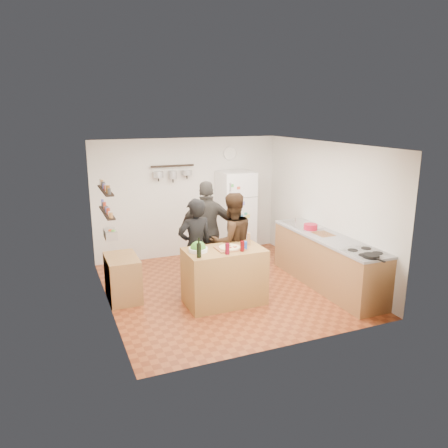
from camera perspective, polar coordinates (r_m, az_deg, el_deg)
name	(u,v)px	position (r m, az deg, el deg)	size (l,w,h in m)	color
room_shell	(218,215)	(7.72, -0.81, 1.21)	(4.20, 4.20, 4.20)	brown
prep_island	(224,276)	(7.06, 0.04, -6.83)	(1.25, 0.72, 0.91)	olive
pizza_board	(229,248)	(6.92, 0.72, -3.21)	(0.42, 0.34, 0.02)	#9A5E38
pizza	(229,247)	(6.91, 0.72, -3.06)	(0.34, 0.34, 0.02)	beige
salad_bowl	(198,250)	(6.80, -3.39, -3.36)	(0.30, 0.30, 0.06)	white
wine_bottle	(199,250)	(6.51, -3.29, -3.47)	(0.07, 0.07, 0.21)	black
wine_glass_near	(227,249)	(6.65, 0.43, -3.25)	(0.07, 0.07, 0.17)	#5A0718
wine_glass_far	(242,246)	(6.80, 2.41, -2.92)	(0.07, 0.07, 0.16)	#510609
pepper_mill	(249,240)	(7.10, 3.25, -2.12)	(0.05, 0.05, 0.17)	olive
salt_canister	(245,245)	(6.90, 2.73, -2.81)	(0.08, 0.08, 0.13)	#1C409C
person_left	(195,247)	(7.32, -3.75, -3.00)	(0.60, 0.40, 1.66)	black
person_center	(232,241)	(7.53, 1.01, -2.28)	(0.83, 0.64, 1.70)	black
person_back	(208,231)	(7.96, -2.16, -0.88)	(1.07, 0.45, 1.83)	#2A2826
counter_run	(327,262)	(7.95, 13.29, -4.81)	(0.63, 2.63, 0.90)	#9E7042
stove_top	(365,252)	(7.10, 17.93, -3.56)	(0.60, 0.62, 0.02)	white
skillet	(371,256)	(6.85, 18.64, -3.98)	(0.24, 0.24, 0.05)	black
sink	(302,225)	(8.48, 10.16, -0.13)	(0.50, 0.80, 0.03)	silver
cutting_board	(323,234)	(7.93, 12.82, -1.33)	(0.30, 0.40, 0.02)	brown
red_bowl	(311,227)	(8.15, 11.23, -0.37)	(0.25, 0.25, 0.10)	#AA132D
fridge	(236,213)	(9.38, 1.53, 1.41)	(0.70, 0.68, 1.80)	white
wall_clock	(230,153)	(9.48, 0.77, 9.21)	(0.30, 0.30, 0.03)	silver
spice_shelf_lower	(107,213)	(7.02, -15.06, 1.45)	(0.12, 1.00, 0.03)	black
spice_shelf_upper	(105,190)	(6.95, -15.24, 4.26)	(0.12, 1.00, 0.03)	black
produce_basket	(110,234)	(7.11, -14.63, -1.27)	(0.18, 0.35, 0.14)	silver
side_table	(123,278)	(7.43, -13.08, -6.87)	(0.50, 0.80, 0.73)	#9E7842
pot_rack	(173,166)	(9.00, -6.74, 7.54)	(0.90, 0.04, 0.04)	black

